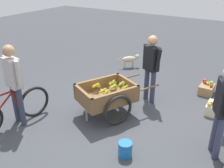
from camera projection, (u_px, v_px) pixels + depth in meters
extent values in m
plane|color=#3D3F44|center=(116.00, 118.00, 5.21)|extent=(24.00, 24.00, 0.00)
cube|color=brown|center=(106.00, 98.00, 5.17)|extent=(1.34, 1.20, 0.10)
cube|color=brown|center=(83.00, 97.00, 4.85)|extent=(0.41, 0.74, 0.24)
cube|color=brown|center=(127.00, 84.00, 5.35)|extent=(0.41, 0.74, 0.24)
cube|color=brown|center=(116.00, 97.00, 4.82)|extent=(1.01, 0.54, 0.24)
cube|color=brown|center=(98.00, 84.00, 5.39)|extent=(1.01, 0.54, 0.24)
torus|color=black|center=(118.00, 110.00, 4.87)|extent=(0.60, 0.34, 0.64)
torus|color=black|center=(96.00, 93.00, 5.55)|extent=(0.60, 0.34, 0.64)
cylinder|color=#9E9EA8|center=(107.00, 101.00, 5.21)|extent=(0.42, 0.81, 0.04)
cylinder|color=brown|center=(149.00, 88.00, 5.24)|extent=(0.51, 0.27, 0.04)
cylinder|color=brown|center=(130.00, 77.00, 5.77)|extent=(0.51, 0.27, 0.04)
cylinder|color=#9E9EA8|center=(87.00, 113.00, 5.04)|extent=(0.04, 0.04, 0.35)
ellipsoid|color=gold|center=(97.00, 86.00, 5.26)|extent=(0.17, 0.12, 0.15)
ellipsoid|color=gold|center=(96.00, 86.00, 5.24)|extent=(0.17, 0.15, 0.07)
ellipsoid|color=gold|center=(96.00, 86.00, 5.23)|extent=(0.18, 0.14, 0.08)
ellipsoid|color=gold|center=(96.00, 85.00, 5.21)|extent=(0.16, 0.15, 0.13)
ellipsoid|color=gold|center=(114.00, 87.00, 5.21)|extent=(0.18, 0.11, 0.13)
ellipsoid|color=gold|center=(114.00, 87.00, 5.19)|extent=(0.19, 0.11, 0.07)
ellipsoid|color=gold|center=(113.00, 87.00, 5.17)|extent=(0.17, 0.15, 0.09)
ellipsoid|color=gold|center=(113.00, 87.00, 5.16)|extent=(0.18, 0.12, 0.13)
ellipsoid|color=gold|center=(126.00, 88.00, 5.26)|extent=(0.18, 0.12, 0.13)
ellipsoid|color=gold|center=(125.00, 88.00, 5.24)|extent=(0.16, 0.17, 0.05)
ellipsoid|color=gold|center=(125.00, 88.00, 5.22)|extent=(0.17, 0.14, 0.14)
ellipsoid|color=gold|center=(122.00, 84.00, 5.30)|extent=(0.17, 0.12, 0.15)
ellipsoid|color=gold|center=(122.00, 84.00, 5.28)|extent=(0.19, 0.11, 0.08)
ellipsoid|color=gold|center=(121.00, 84.00, 5.26)|extent=(0.18, 0.13, 0.08)
ellipsoid|color=gold|center=(121.00, 84.00, 5.25)|extent=(0.16, 0.13, 0.15)
ellipsoid|color=gold|center=(113.00, 83.00, 5.34)|extent=(0.18, 0.08, 0.14)
ellipsoid|color=gold|center=(113.00, 83.00, 5.32)|extent=(0.17, 0.16, 0.05)
ellipsoid|color=gold|center=(112.00, 83.00, 5.31)|extent=(0.18, 0.11, 0.14)
ellipsoid|color=gold|center=(104.00, 91.00, 4.96)|extent=(0.15, 0.16, 0.14)
ellipsoid|color=gold|center=(103.00, 91.00, 4.94)|extent=(0.18, 0.14, 0.05)
ellipsoid|color=gold|center=(102.00, 91.00, 4.93)|extent=(0.17, 0.14, 0.13)
ellipsoid|color=gold|center=(123.00, 94.00, 4.99)|extent=(0.15, 0.16, 0.14)
ellipsoid|color=gold|center=(123.00, 94.00, 4.97)|extent=(0.18, 0.07, 0.05)
ellipsoid|color=gold|center=(122.00, 94.00, 4.95)|extent=(0.17, 0.14, 0.14)
ellipsoid|color=gold|center=(108.00, 93.00, 4.96)|extent=(0.16, 0.14, 0.15)
ellipsoid|color=gold|center=(107.00, 93.00, 4.94)|extent=(0.17, 0.16, 0.05)
ellipsoid|color=gold|center=(106.00, 93.00, 4.92)|extent=(0.17, 0.11, 0.15)
ellipsoid|color=gold|center=(114.00, 87.00, 5.38)|extent=(0.15, 0.15, 0.15)
ellipsoid|color=gold|center=(113.00, 87.00, 5.36)|extent=(0.19, 0.11, 0.08)
ellipsoid|color=gold|center=(113.00, 87.00, 5.35)|extent=(0.15, 0.17, 0.07)
ellipsoid|color=gold|center=(112.00, 86.00, 5.33)|extent=(0.18, 0.06, 0.15)
cylinder|color=#333851|center=(153.00, 87.00, 5.65)|extent=(0.11, 0.11, 0.77)
cylinder|color=#333851|center=(147.00, 84.00, 5.82)|extent=(0.11, 0.11, 0.77)
cube|color=black|center=(152.00, 58.00, 5.45)|extent=(0.33, 0.39, 0.54)
sphere|color=tan|center=(153.00, 40.00, 5.28)|extent=(0.21, 0.21, 0.21)
cylinder|color=black|center=(158.00, 60.00, 5.27)|extent=(0.08, 0.13, 0.49)
cylinder|color=black|center=(145.00, 55.00, 5.61)|extent=(0.08, 0.10, 0.49)
torus|color=black|center=(35.00, 102.00, 5.15)|extent=(0.66, 0.18, 0.66)
cylinder|color=maroon|center=(8.00, 93.00, 4.65)|extent=(0.60, 0.15, 0.04)
cylinder|color=maroon|center=(16.00, 99.00, 4.81)|extent=(0.11, 0.05, 0.45)
cylinder|color=maroon|center=(1.00, 107.00, 4.63)|extent=(0.53, 0.14, 0.43)
ellipsoid|color=black|center=(14.00, 86.00, 4.71)|extent=(0.20, 0.08, 0.06)
cylinder|color=#333851|center=(21.00, 107.00, 4.82)|extent=(0.11, 0.11, 0.80)
cylinder|color=#333851|center=(16.00, 103.00, 4.96)|extent=(0.11, 0.11, 0.80)
cube|color=#B7B2AD|center=(12.00, 73.00, 4.60)|extent=(0.26, 0.37, 0.57)
sphere|color=tan|center=(8.00, 51.00, 4.42)|extent=(0.22, 0.22, 0.22)
cylinder|color=#B7B2AD|center=(18.00, 75.00, 4.45)|extent=(0.08, 0.09, 0.51)
cylinder|color=#B7B2AD|center=(6.00, 68.00, 4.72)|extent=(0.08, 0.09, 0.51)
ellipsoid|color=beige|center=(129.00, 59.00, 7.70)|extent=(0.44, 0.44, 0.18)
sphere|color=beige|center=(137.00, 57.00, 7.74)|extent=(0.14, 0.14, 0.14)
cylinder|color=beige|center=(120.00, 59.00, 7.63)|extent=(0.09, 0.09, 0.12)
cylinder|color=beige|center=(132.00, 64.00, 7.86)|extent=(0.04, 0.04, 0.18)
cylinder|color=beige|center=(133.00, 65.00, 7.76)|extent=(0.04, 0.04, 0.18)
cylinder|color=beige|center=(124.00, 64.00, 7.80)|extent=(0.04, 0.04, 0.18)
cylinder|color=beige|center=(125.00, 66.00, 7.71)|extent=(0.04, 0.04, 0.18)
cylinder|color=gold|center=(220.00, 121.00, 4.60)|extent=(0.18, 0.18, 0.55)
sphere|color=gold|center=(223.00, 106.00, 4.47)|extent=(0.16, 0.16, 0.16)
cylinder|color=gold|center=(219.00, 122.00, 4.50)|extent=(0.10, 0.07, 0.07)
cylinder|color=#1966B2|center=(125.00, 149.00, 4.12)|extent=(0.23, 0.23, 0.26)
cube|color=#99754C|center=(206.00, 89.00, 6.18)|extent=(0.44, 0.32, 0.22)
sphere|color=#99BF33|center=(208.00, 83.00, 6.13)|extent=(0.08, 0.08, 0.08)
sphere|color=#B23319|center=(211.00, 86.00, 6.01)|extent=(0.08, 0.08, 0.08)
sphere|color=#99BF33|center=(212.00, 83.00, 6.14)|extent=(0.09, 0.09, 0.09)
sphere|color=#B23319|center=(205.00, 81.00, 6.24)|extent=(0.10, 0.10, 0.10)
sphere|color=red|center=(205.00, 83.00, 6.18)|extent=(0.07, 0.07, 0.07)
cube|color=beige|center=(214.00, 109.00, 5.33)|extent=(0.44, 0.32, 0.22)
sphere|color=#B23319|center=(218.00, 102.00, 5.27)|extent=(0.09, 0.09, 0.09)
sphere|color=#99BF33|center=(217.00, 99.00, 5.39)|extent=(0.09, 0.09, 0.09)
sphere|color=#B23319|center=(212.00, 103.00, 5.24)|extent=(0.07, 0.07, 0.07)
sphere|color=red|center=(209.00, 104.00, 5.23)|extent=(0.08, 0.08, 0.08)
sphere|color=red|center=(218.00, 100.00, 5.37)|extent=(0.09, 0.09, 0.09)
sphere|color=#99BF33|center=(209.00, 105.00, 5.18)|extent=(0.09, 0.09, 0.09)
sphere|color=#99BF33|center=(215.00, 102.00, 5.28)|extent=(0.08, 0.08, 0.08)
cylinder|color=#333851|center=(219.00, 139.00, 3.95)|extent=(0.11, 0.11, 0.78)
cylinder|color=#333851|center=(215.00, 131.00, 4.15)|extent=(0.11, 0.11, 0.78)
cylinder|color=black|center=(221.00, 91.00, 3.95)|extent=(0.08, 0.16, 0.50)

